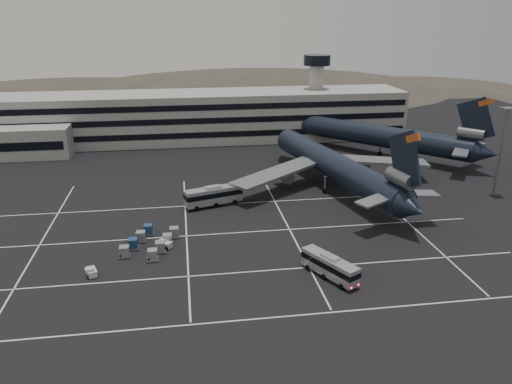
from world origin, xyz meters
TOP-DOWN VIEW (x-y plane):
  - ground at (0.00, 0.00)m, footprint 260.00×260.00m
  - lane_markings at (0.95, 0.72)m, footprint 90.00×55.62m
  - terminal at (-2.95, 71.14)m, footprint 125.00×26.00m
  - hills at (17.99, 170.00)m, footprint 352.00×180.00m
  - lightpole_right at (58.00, 15.00)m, footprint 2.40×2.40m
  - trijet_main at (26.05, 23.27)m, footprint 46.33×57.24m
  - trijet_far at (46.58, 46.74)m, footprint 43.06×46.20m
  - bus_near at (14.14, -13.28)m, footprint 6.68×9.71m
  - bus_far at (-0.41, 17.45)m, footprint 11.76×6.03m
  - tug_a at (-19.83, -7.74)m, footprint 2.05×2.58m
  - tug_b at (-9.52, -0.11)m, footprint 2.74×2.53m
  - uld_cluster at (-11.87, 0.80)m, footprint 10.11×12.34m

SIDE VIEW (x-z plane):
  - hills at x=17.99m, z-range -34.07..9.93m
  - ground at x=0.00m, z-range 0.00..0.00m
  - lane_markings at x=0.95m, z-range 0.00..0.01m
  - tug_a at x=-19.83m, z-range -0.08..1.37m
  - tug_b at x=-9.52m, z-range -0.09..1.43m
  - uld_cluster at x=-11.87m, z-range -0.02..1.74m
  - bus_near at x=14.14m, z-range 0.16..3.63m
  - bus_far at x=-0.41m, z-range 0.19..4.25m
  - trijet_main at x=26.05m, z-range -3.79..14.29m
  - trijet_far at x=46.58m, z-range -3.61..14.47m
  - terminal at x=-2.95m, z-range -5.07..18.93m
  - lightpole_right at x=58.00m, z-range 2.68..20.95m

